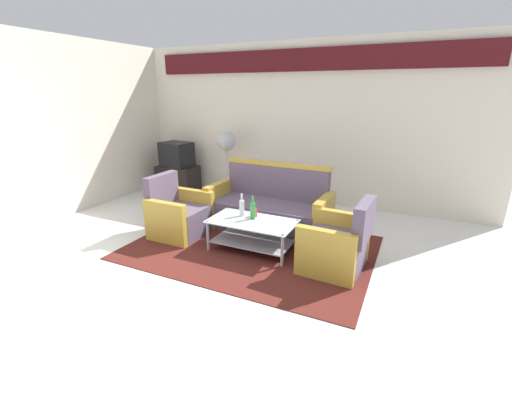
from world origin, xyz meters
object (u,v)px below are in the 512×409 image
at_px(bottle_clear, 242,208).
at_px(tv_stand, 178,178).
at_px(armchair_left, 179,215).
at_px(coffee_table, 252,231).
at_px(pedestal_fan, 227,145).
at_px(television, 177,154).
at_px(cup, 254,213).
at_px(couch, 269,209).
at_px(armchair_right, 337,246).
at_px(bottle_green, 253,210).

bearing_deg(bottle_clear, tv_stand, 143.53).
xyz_separation_m(armchair_left, tv_stand, (-1.44, 1.86, -0.03)).
xyz_separation_m(bottle_clear, tv_stand, (-2.41, 1.78, -0.27)).
distance_m(coffee_table, bottle_clear, 0.34).
bearing_deg(armchair_left, pedestal_fan, -170.30).
bearing_deg(television, bottle_clear, 152.01).
distance_m(cup, tv_stand, 3.10).
relative_size(cup, pedestal_fan, 0.08).
relative_size(bottle_clear, cup, 3.06).
xyz_separation_m(couch, television, (-2.52, 1.13, 0.44)).
relative_size(coffee_table, cup, 11.00).
bearing_deg(armchair_right, couch, 60.08).
height_order(coffee_table, cup, cup).
relative_size(armchair_left, bottle_green, 2.75).
bearing_deg(armchair_right, pedestal_fan, 56.06).
relative_size(armchair_right, tv_stand, 1.06).
bearing_deg(cup, armchair_right, -8.62).
bearing_deg(television, cup, 154.49).
height_order(cup, pedestal_fan, pedestal_fan).
relative_size(bottle_green, television, 0.47).
bearing_deg(coffee_table, tv_stand, 144.23).
relative_size(coffee_table, television, 1.67).
distance_m(couch, armchair_right, 1.41).
relative_size(armchair_left, tv_stand, 1.06).
height_order(bottle_green, pedestal_fan, pedestal_fan).
relative_size(armchair_right, bottle_green, 2.75).
bearing_deg(cup, coffee_table, -72.17).
bearing_deg(armchair_right, bottle_green, 89.34).
height_order(armchair_right, cup, armchair_right).
bearing_deg(coffee_table, armchair_left, 178.78).
xyz_separation_m(armchair_right, bottle_clear, (-1.29, 0.12, 0.24)).
relative_size(armchair_right, television, 1.29).
height_order(coffee_table, bottle_clear, bottle_clear).
height_order(armchair_left, cup, armchair_left).
relative_size(armchair_left, bottle_clear, 2.77).
bearing_deg(tv_stand, couch, -24.08).
height_order(coffee_table, television, television).
distance_m(armchair_left, cup, 1.15).
height_order(cup, tv_stand, tv_stand).
bearing_deg(pedestal_fan, armchair_right, -37.34).
height_order(armchair_right, bottle_green, armchair_right).
bearing_deg(pedestal_fan, cup, -51.34).
distance_m(television, pedestal_fan, 1.17).
relative_size(coffee_table, pedestal_fan, 0.87).
bearing_deg(bottle_green, cup, 105.47).
distance_m(bottle_green, television, 3.18).
xyz_separation_m(couch, tv_stand, (-2.52, 1.13, -0.06)).
bearing_deg(bottle_green, couch, 95.54).
distance_m(couch, television, 2.80).
height_order(tv_stand, pedestal_fan, pedestal_fan).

